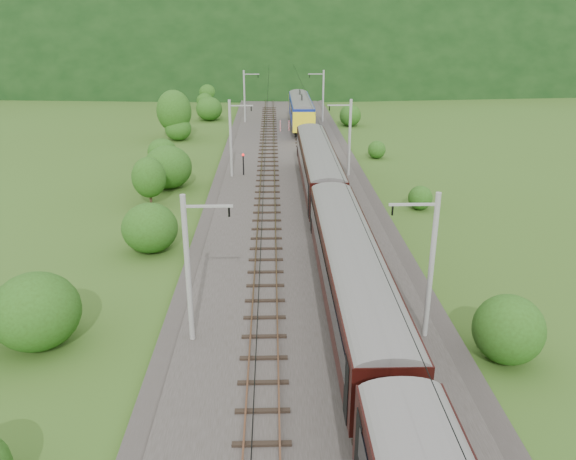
{
  "coord_description": "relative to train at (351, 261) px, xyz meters",
  "views": [
    {
      "loc": [
        -1.85,
        -25.83,
        16.39
      ],
      "look_at": [
        -0.85,
        9.92,
        2.6
      ],
      "focal_mm": 35.0,
      "sensor_mm": 36.0,
      "label": 1
    }
  ],
  "objects": [
    {
      "name": "train",
      "position": [
        0.0,
        0.0,
        0.0
      ],
      "size": [
        3.07,
        124.0,
        5.34
      ],
      "color": "black",
      "rests_on": "ground"
    },
    {
      "name": "track_right",
      "position": [
        0.0,
        7.64,
        -3.25
      ],
      "size": [
        2.4,
        220.0,
        0.27
      ],
      "color": "brown",
      "rests_on": "railbed"
    },
    {
      "name": "vegetation_left",
      "position": [
        -16.18,
        22.12,
        -1.35
      ],
      "size": [
        11.66,
        142.04,
        6.82
      ],
      "color": "#254A13",
      "rests_on": "ground"
    },
    {
      "name": "mountain_main",
      "position": [
        -2.4,
        257.64,
        -3.62
      ],
      "size": [
        504.0,
        360.0,
        244.0
      ],
      "primitive_type": "ellipsoid",
      "color": "black",
      "rests_on": "ground"
    },
    {
      "name": "ground",
      "position": [
        -2.4,
        -2.36,
        -3.62
      ],
      "size": [
        600.0,
        600.0,
        0.0
      ],
      "primitive_type": "plane",
      "color": "#37531A",
      "rests_on": "ground"
    },
    {
      "name": "vegetation_right",
      "position": [
        8.57,
        9.03,
        -2.24
      ],
      "size": [
        7.62,
        102.36,
        3.17
      ],
      "color": "#254A13",
      "rests_on": "ground"
    },
    {
      "name": "mountain_ridge",
      "position": [
        -122.4,
        297.64,
        -3.62
      ],
      "size": [
        336.0,
        280.0,
        132.0
      ],
      "primitive_type": "ellipsoid",
      "color": "black",
      "rests_on": "ground"
    },
    {
      "name": "hazard_post_near",
      "position": [
        -3.08,
        54.01,
        -2.52
      ],
      "size": [
        0.17,
        0.17,
        1.6
      ],
      "primitive_type": "cylinder",
      "color": "red",
      "rests_on": "railbed"
    },
    {
      "name": "overhead_wires",
      "position": [
        -2.4,
        7.64,
        3.48
      ],
      "size": [
        4.83,
        198.0,
        0.03
      ],
      "color": "black",
      "rests_on": "ground"
    },
    {
      "name": "signal",
      "position": [
        -7.38,
        30.1,
        -1.96
      ],
      "size": [
        0.26,
        0.26,
        2.31
      ],
      "color": "black",
      "rests_on": "railbed"
    },
    {
      "name": "catenary_left",
      "position": [
        -8.52,
        29.64,
        0.88
      ],
      "size": [
        2.54,
        192.28,
        8.0
      ],
      "color": "gray",
      "rests_on": "railbed"
    },
    {
      "name": "catenary_right",
      "position": [
        3.72,
        29.64,
        0.88
      ],
      "size": [
        2.54,
        192.28,
        8.0
      ],
      "color": "gray",
      "rests_on": "railbed"
    },
    {
      "name": "track_left",
      "position": [
        -4.8,
        7.64,
        -3.25
      ],
      "size": [
        2.4,
        220.0,
        0.27
      ],
      "color": "brown",
      "rests_on": "railbed"
    },
    {
      "name": "railbed",
      "position": [
        -2.4,
        7.64,
        -3.47
      ],
      "size": [
        14.0,
        220.0,
        0.3
      ],
      "primitive_type": "cube",
      "color": "#38332D",
      "rests_on": "ground"
    },
    {
      "name": "hazard_post_far",
      "position": [
        -1.8,
        54.27,
        -2.55
      ],
      "size": [
        0.16,
        0.16,
        1.54
      ],
      "primitive_type": "cylinder",
      "color": "red",
      "rests_on": "railbed"
    }
  ]
}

